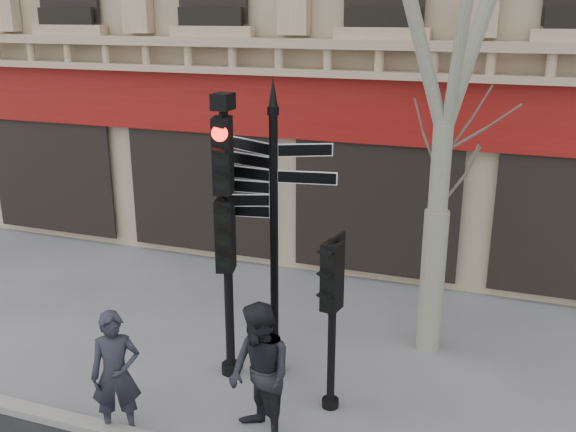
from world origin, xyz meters
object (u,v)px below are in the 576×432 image
traffic_signal_main (226,205)px  traffic_signal_secondary (333,294)px  pedestrian_b (260,375)px  fingerpost (274,183)px  pedestrian_a (116,375)px

traffic_signal_main → traffic_signal_secondary: size_ratio=1.72×
traffic_signal_secondary → pedestrian_b: 1.46m
fingerpost → traffic_signal_main: bearing=-156.0°
traffic_signal_secondary → pedestrian_b: (-0.67, -1.02, -0.80)m
pedestrian_a → traffic_signal_main: bearing=37.6°
pedestrian_a → fingerpost: bearing=26.8°
fingerpost → traffic_signal_main: fingerpost is taller
traffic_signal_main → pedestrian_a: size_ratio=2.45×
pedestrian_a → pedestrian_b: 1.91m
pedestrian_b → traffic_signal_main: bearing=166.6°
pedestrian_a → pedestrian_b: size_ratio=0.92×
fingerpost → traffic_signal_secondary: bearing=-29.3°
fingerpost → traffic_signal_secondary: 1.82m
fingerpost → traffic_signal_main: 0.76m
traffic_signal_main → traffic_signal_secondary: traffic_signal_main is taller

